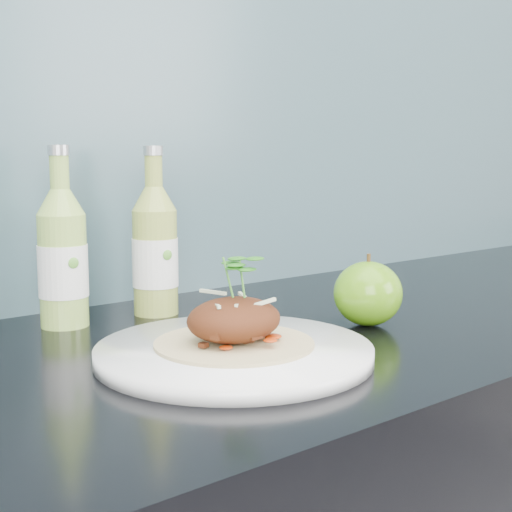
{
  "coord_description": "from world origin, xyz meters",
  "views": [
    {
      "loc": [
        -0.5,
        1.03,
        1.12
      ],
      "look_at": [
        0.04,
        1.68,
        1.0
      ],
      "focal_mm": 50.0,
      "sensor_mm": 36.0,
      "label": 1
    }
  ],
  "objects_px": {
    "dinner_plate": "(234,352)",
    "cider_bottle_right": "(155,251)",
    "green_apple": "(368,294)",
    "cider_bottle_left": "(63,259)"
  },
  "relations": [
    {
      "from": "dinner_plate",
      "to": "cider_bottle_right",
      "type": "relative_size",
      "value": 1.69
    },
    {
      "from": "dinner_plate",
      "to": "green_apple",
      "type": "distance_m",
      "value": 0.23
    },
    {
      "from": "cider_bottle_right",
      "to": "cider_bottle_left",
      "type": "bearing_deg",
      "value": 170.46
    },
    {
      "from": "dinner_plate",
      "to": "cider_bottle_left",
      "type": "height_order",
      "value": "cider_bottle_left"
    },
    {
      "from": "cider_bottle_left",
      "to": "cider_bottle_right",
      "type": "height_order",
      "value": "same"
    },
    {
      "from": "dinner_plate",
      "to": "cider_bottle_left",
      "type": "bearing_deg",
      "value": 106.13
    },
    {
      "from": "cider_bottle_right",
      "to": "green_apple",
      "type": "bearing_deg",
      "value": -57.02
    },
    {
      "from": "green_apple",
      "to": "cider_bottle_left",
      "type": "bearing_deg",
      "value": 141.1
    },
    {
      "from": "dinner_plate",
      "to": "cider_bottle_right",
      "type": "distance_m",
      "value": 0.27
    },
    {
      "from": "cider_bottle_left",
      "to": "cider_bottle_right",
      "type": "distance_m",
      "value": 0.13
    }
  ]
}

